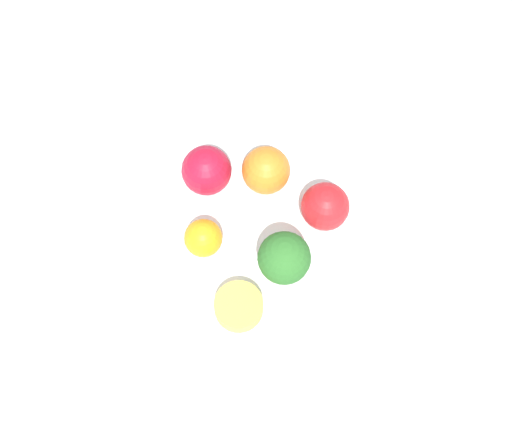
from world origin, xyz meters
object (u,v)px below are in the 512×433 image
Objects in this scene: small_cup at (239,307)px; apple_red at (206,170)px; spoon at (231,80)px; orange_front at (203,238)px; broccoli at (284,259)px; orange_back at (266,170)px; apple_green at (325,207)px; bowl at (256,228)px.

apple_red is at bearing -80.21° from small_cup.
orange_front is at bearing 80.24° from spoon.
spoon is (0.04, -0.25, -0.07)m from broccoli.
small_cup is at bearing 75.17° from orange_back.
broccoli reaches higher than apple_green.
apple_red is 1.34× the size of orange_front.
small_cup is at bearing 113.94° from orange_front.
apple_red is at bearing -45.37° from bowl.
apple_red is at bearing -56.54° from broccoli.
orange_back is at bearing -104.83° from small_cup.
broccoli is at bearing 111.36° from bowl.
broccoli is at bearing -142.76° from small_cup.
small_cup is (0.03, 0.13, -0.02)m from orange_back.
orange_front is at bearing 10.57° from apple_green.
spoon is (0.03, -0.15, -0.06)m from orange_back.
small_cup reaches higher than bowl.
orange_front is 0.81× the size of small_cup.
orange_front is 0.77× the size of orange_back.
broccoli is 0.07m from apple_green.
apple_red is at bearing -22.51° from apple_green.
broccoli is 0.92× the size of spoon.
orange_front is at bearing 23.41° from bowl.
orange_back is at bearing -38.65° from apple_green.
spoon is (0.08, -0.19, -0.06)m from apple_green.
bowl is 0.07m from orange_front.
small_cup is at bearing 99.79° from apple_red.
orange_front is at bearing -66.06° from small_cup.
broccoli reaches higher than orange_back.
spoon is (0.01, -0.19, -0.02)m from bowl.
broccoli is at bearing 51.08° from apple_green.
spoon is at bearing -85.52° from bowl.
orange_front reaches higher than spoon.
orange_back is at bearing 100.57° from spoon.
small_cup is (0.04, 0.03, -0.03)m from broccoli.
small_cup is (-0.02, 0.13, -0.02)m from apple_red.
orange_back is 0.16m from spoon.
spoon is (-0.01, -0.28, -0.04)m from small_cup.
broccoli reaches higher than orange_front.
bowl is at bearing 73.35° from orange_back.
broccoli is at bearing 155.63° from orange_front.
orange_back is at bearing -134.76° from orange_front.
orange_back is at bearing -84.75° from broccoli.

